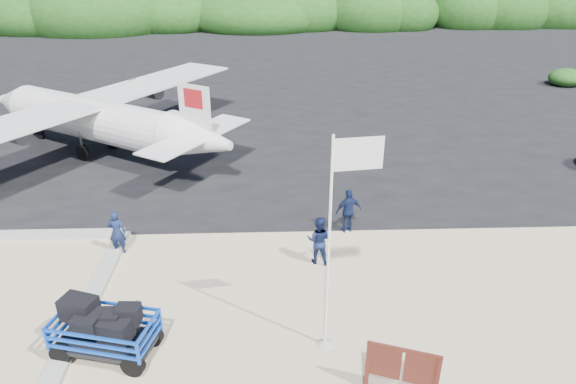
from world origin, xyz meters
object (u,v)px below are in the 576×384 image
baggage_cart (110,353)px  crew_c (348,211)px  crew_a (117,232)px  aircraft_large (554,108)px  flagpole (325,344)px  crew_b (319,240)px

baggage_cart → crew_c: bearing=54.2°
crew_a → aircraft_large: aircraft_large is taller
aircraft_large → baggage_cart: bearing=75.1°
crew_a → crew_c: (7.76, 1.11, 0.04)m
flagpole → crew_c: flagpole is taller
crew_b → crew_c: (1.22, 1.92, 0.01)m
crew_b → flagpole: bearing=103.8°
crew_a → crew_b: size_ratio=0.96×
baggage_cart → flagpole: bearing=15.0°
flagpole → crew_b: flagpole is taller
crew_b → crew_a: bearing=9.4°
crew_c → crew_a: bearing=-7.3°
flagpole → baggage_cart: bearing=-178.7°
crew_a → aircraft_large: size_ratio=0.09×
crew_c → aircraft_large: aircraft_large is taller
flagpole → crew_c: size_ratio=3.48×
baggage_cart → crew_b: size_ratio=1.63×
aircraft_large → crew_c: bearing=76.2°
crew_b → aircraft_large: aircraft_large is taller
crew_c → aircraft_large: (15.10, 14.69, -0.82)m
flagpole → crew_a: size_ratio=3.67×
flagpole → aircraft_large: (16.49, 20.40, 0.00)m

